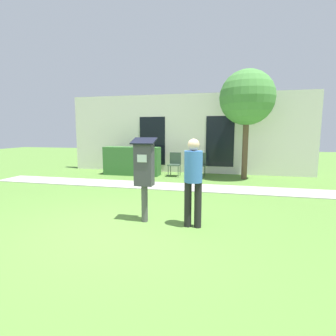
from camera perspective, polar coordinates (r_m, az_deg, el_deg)
ground_plane at (r=4.81m, az=-10.09°, el=-12.90°), size 40.00×40.00×0.00m
sidewalk at (r=8.16m, az=0.24°, el=-3.99°), size 12.00×1.10×0.02m
building_facade at (r=10.91m, az=3.87°, el=7.41°), size 10.00×0.26×3.20m
parking_meter at (r=4.88m, az=-5.22°, el=-0.15°), size 0.44×0.31×1.59m
person_standing at (r=4.61m, az=5.52°, el=-1.73°), size 0.32×0.32×1.58m
outdoor_chair_left at (r=10.58m, az=-3.17°, el=1.60°), size 0.44×0.44×0.90m
outdoor_chair_middle at (r=10.02m, az=1.48°, el=1.25°), size 0.44×0.44×0.90m
outdoor_chair_right at (r=9.96m, az=6.95°, el=1.16°), size 0.44×0.44×0.90m
hedge_row at (r=10.37m, az=-7.84°, el=1.53°), size 2.20×0.60×1.10m
tree at (r=9.77m, az=16.84°, el=14.35°), size 1.90×1.90×3.82m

